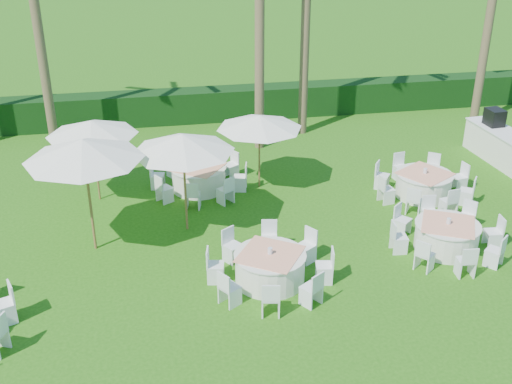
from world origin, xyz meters
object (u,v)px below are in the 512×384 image
(umbrella_a, at_px, (83,150))
(umbrella_d, at_px, (259,122))
(banquet_table_f, at_px, (424,184))
(umbrella_c, at_px, (92,128))
(banquet_table_c, at_px, (447,236))
(banquet_table_e, at_px, (199,177))
(banquet_table_b, at_px, (270,267))
(umbrella_b, at_px, (183,143))

(umbrella_a, xyz_separation_m, umbrella_d, (4.77, 2.83, -0.62))
(banquet_table_f, relative_size, umbrella_c, 1.13)
(banquet_table_c, relative_size, banquet_table_e, 0.98)
(banquet_table_c, relative_size, banquet_table_f, 0.99)
(banquet_table_b, xyz_separation_m, umbrella_c, (-4.05, 5.09, 1.83))
(banquet_table_b, height_order, banquet_table_e, banquet_table_b)
(banquet_table_f, bearing_deg, umbrella_c, 170.86)
(umbrella_b, bearing_deg, umbrella_a, -166.32)
(banquet_table_b, bearing_deg, banquet_table_e, 101.98)
(banquet_table_e, distance_m, umbrella_b, 3.24)
(umbrella_c, bearing_deg, umbrella_a, -90.19)
(banquet_table_c, distance_m, banquet_table_e, 7.40)
(banquet_table_b, distance_m, umbrella_a, 5.19)
(banquet_table_f, distance_m, umbrella_b, 7.37)
(banquet_table_b, distance_m, banquet_table_e, 5.36)
(umbrella_d, bearing_deg, banquet_table_c, -48.40)
(banquet_table_e, height_order, banquet_table_f, banquet_table_e)
(banquet_table_f, xyz_separation_m, umbrella_c, (-9.40, 1.51, 1.83))
(banquet_table_c, relative_size, umbrella_b, 1.05)
(banquet_table_c, distance_m, banquet_table_f, 3.04)
(umbrella_a, xyz_separation_m, umbrella_c, (0.01, 2.84, -0.49))
(banquet_table_e, height_order, umbrella_c, umbrella_c)
(banquet_table_b, relative_size, banquet_table_e, 1.01)
(umbrella_b, bearing_deg, banquet_table_c, -19.20)
(banquet_table_c, distance_m, umbrella_d, 6.20)
(banquet_table_e, bearing_deg, umbrella_d, -5.15)
(banquet_table_b, distance_m, umbrella_b, 3.90)
(banquet_table_e, xyz_separation_m, umbrella_d, (1.82, -0.16, 1.70))
(banquet_table_b, xyz_separation_m, umbrella_b, (-1.68, 2.83, 2.09))
(umbrella_c, relative_size, umbrella_d, 1.01)
(umbrella_a, bearing_deg, banquet_table_f, 8.02)
(banquet_table_e, height_order, umbrella_b, umbrella_b)
(umbrella_a, distance_m, umbrella_c, 2.88)
(banquet_table_f, distance_m, umbrella_d, 5.16)
(banquet_table_c, distance_m, umbrella_a, 9.18)
(banquet_table_c, xyz_separation_m, banquet_table_e, (-5.78, 4.62, 0.01))
(banquet_table_e, relative_size, banquet_table_f, 1.00)
(banquet_table_f, height_order, umbrella_b, umbrella_b)
(banquet_table_f, bearing_deg, umbrella_b, -173.93)
(banquet_table_c, bearing_deg, banquet_table_f, 77.06)
(banquet_table_c, bearing_deg, umbrella_a, 169.40)
(umbrella_b, bearing_deg, banquet_table_b, -59.31)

